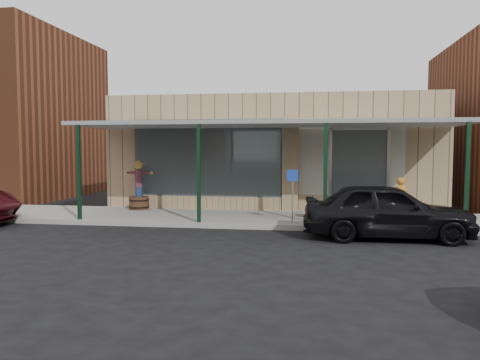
# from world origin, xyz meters

# --- Properties ---
(ground) EXTENTS (120.00, 120.00, 0.00)m
(ground) POSITION_xyz_m (0.00, 0.00, 0.00)
(ground) COLOR black
(ground) RESTS_ON ground
(sidewalk) EXTENTS (40.00, 3.20, 0.15)m
(sidewalk) POSITION_xyz_m (0.00, 3.60, 0.07)
(sidewalk) COLOR gray
(sidewalk) RESTS_ON ground
(storefront) EXTENTS (12.00, 6.25, 4.20)m
(storefront) POSITION_xyz_m (-0.00, 8.16, 2.09)
(storefront) COLOR tan
(storefront) RESTS_ON ground
(awning) EXTENTS (12.00, 3.00, 3.04)m
(awning) POSITION_xyz_m (0.00, 3.56, 3.01)
(awning) COLOR slate
(awning) RESTS_ON ground
(block_buildings_near) EXTENTS (61.00, 8.00, 8.00)m
(block_buildings_near) POSITION_xyz_m (2.01, 9.20, 3.77)
(block_buildings_near) COLOR brown
(block_buildings_near) RESTS_ON ground
(barrel_scarecrow) EXTENTS (1.04, 0.82, 1.74)m
(barrel_scarecrow) POSITION_xyz_m (-4.55, 4.59, 0.74)
(barrel_scarecrow) COLOR #543721
(barrel_scarecrow) RESTS_ON sidewalk
(barrel_pumpkin) EXTENTS (0.65, 0.65, 0.62)m
(barrel_pumpkin) POSITION_xyz_m (1.50, 3.54, 0.37)
(barrel_pumpkin) COLOR #543721
(barrel_pumpkin) RESTS_ON sidewalk
(handicap_sign) EXTENTS (0.32, 0.04, 1.53)m
(handicap_sign) POSITION_xyz_m (0.88, 2.47, 1.13)
(handicap_sign) COLOR gray
(handicap_sign) RESTS_ON sidewalk
(parked_sedan) EXTENTS (4.23, 1.91, 1.53)m
(parked_sedan) POSITION_xyz_m (3.33, 1.22, 0.72)
(parked_sedan) COLOR black
(parked_sedan) RESTS_ON ground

